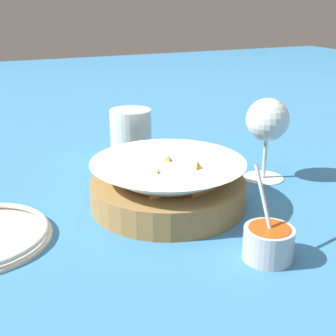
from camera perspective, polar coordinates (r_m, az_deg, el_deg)
name	(u,v)px	position (r m, az deg, el deg)	size (l,w,h in m)	color
ground_plane	(155,211)	(0.75, -1.56, -5.28)	(4.00, 4.00, 0.00)	teal
food_basket	(168,186)	(0.75, -0.03, -2.15)	(0.25, 0.25, 0.09)	olive
sauce_cup	(268,242)	(0.62, 12.14, -8.76)	(0.07, 0.07, 0.12)	#B7B7BC
wine_glass	(267,123)	(0.86, 12.02, 5.43)	(0.08, 0.08, 0.15)	silver
beer_mug	(131,137)	(0.96, -4.57, 3.74)	(0.13, 0.08, 0.11)	silver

